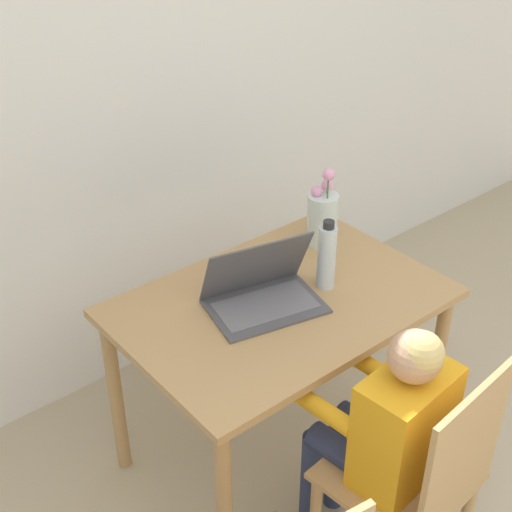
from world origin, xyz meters
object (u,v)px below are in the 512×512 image
chair_occupied (418,481)px  laptop (262,290)px  water_bottle (327,256)px  person_seated (387,424)px  flower_vase (322,217)px

chair_occupied → laptop: 0.77m
laptop → water_bottle: 0.25m
person_seated → water_bottle: size_ratio=3.78×
person_seated → flower_vase: (0.41, 0.72, 0.25)m
laptop → flower_vase: 0.46m
person_seated → laptop: (-0.01, 0.57, 0.19)m
water_bottle → flower_vase: bearing=49.0°
water_bottle → person_seated: bearing=-114.0°
person_seated → water_bottle: water_bottle is taller
chair_occupied → flower_vase: (0.40, 0.85, 0.39)m
chair_occupied → water_bottle: size_ratio=3.46×
person_seated → flower_vase: 0.87m
laptop → flower_vase: size_ratio=1.29×
person_seated → flower_vase: flower_vase is taller
flower_vase → water_bottle: flower_vase is taller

